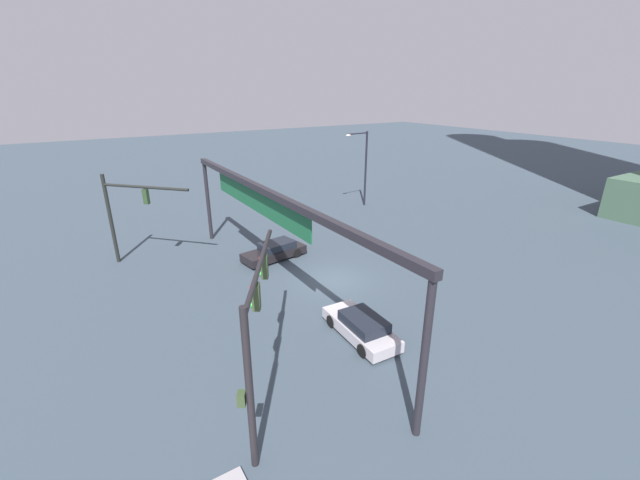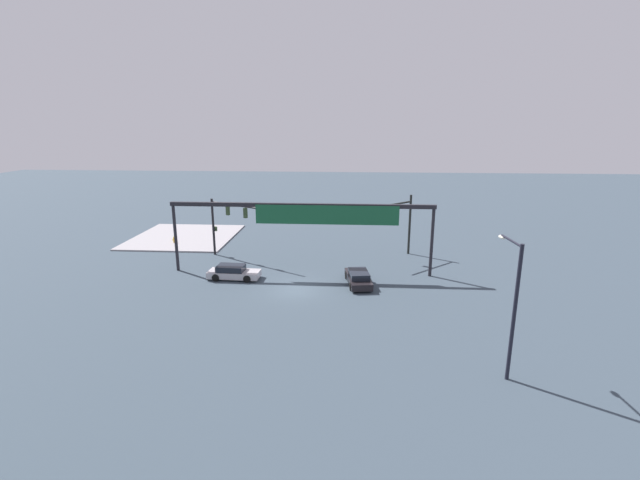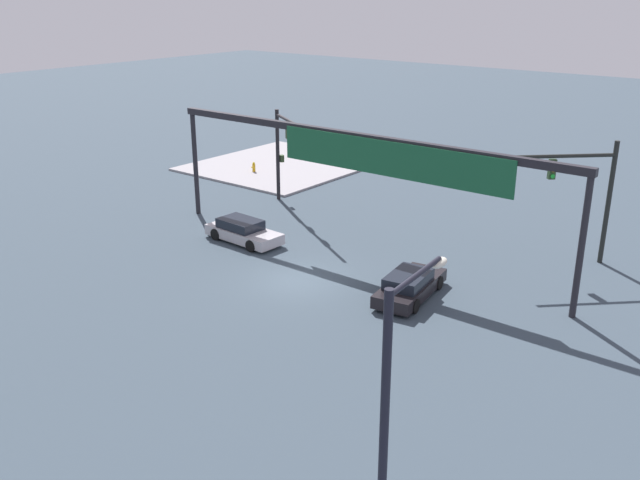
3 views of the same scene
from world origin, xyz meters
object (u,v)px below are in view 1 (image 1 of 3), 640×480
(streetlamp_curved_arm, at_px, (363,163))
(sedan_car_approaching, at_px, (275,251))
(traffic_signal_near_corner, at_px, (126,207))
(traffic_signal_opposite_side, at_px, (255,324))
(sedan_car_waiting_far, at_px, (361,327))

(streetlamp_curved_arm, distance_m, sedan_car_approaching, 15.99)
(traffic_signal_near_corner, bearing_deg, traffic_signal_opposite_side, -38.46)
(streetlamp_curved_arm, height_order, sedan_car_approaching, streetlamp_curved_arm)
(traffic_signal_opposite_side, bearing_deg, streetlamp_curved_arm, -13.55)
(traffic_signal_opposite_side, relative_size, sedan_car_approaching, 1.30)
(traffic_signal_near_corner, xyz_separation_m, traffic_signal_opposite_side, (17.34, 1.64, 0.04))
(traffic_signal_opposite_side, height_order, streetlamp_curved_arm, streetlamp_curved_arm)
(traffic_signal_opposite_side, xyz_separation_m, streetlamp_curved_arm, (-20.66, 20.44, 0.27))
(traffic_signal_opposite_side, relative_size, streetlamp_curved_arm, 0.83)
(traffic_signal_near_corner, bearing_deg, sedan_car_approaching, 19.39)
(streetlamp_curved_arm, bearing_deg, traffic_signal_opposite_side, 40.20)
(traffic_signal_opposite_side, height_order, sedan_car_waiting_far, traffic_signal_opposite_side)
(streetlamp_curved_arm, relative_size, sedan_car_waiting_far, 1.64)
(streetlamp_curved_arm, distance_m, sedan_car_waiting_far, 23.55)
(streetlamp_curved_arm, bearing_deg, traffic_signal_near_corner, 3.42)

